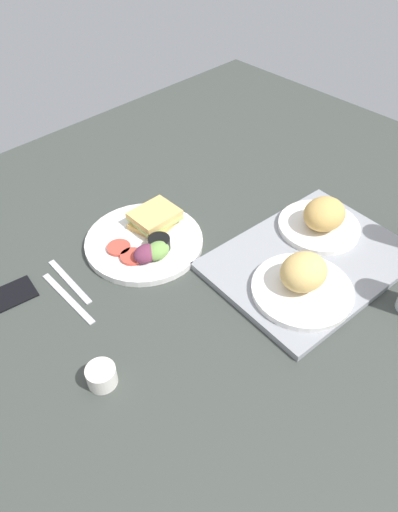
# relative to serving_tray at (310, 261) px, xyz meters

# --- Properties ---
(ground_plane) EXTENTS (1.90, 1.50, 0.03)m
(ground_plane) POSITION_rel_serving_tray_xyz_m (0.18, -0.20, -0.02)
(ground_plane) COLOR #383D38
(serving_tray) EXTENTS (0.47, 0.36, 0.02)m
(serving_tray) POSITION_rel_serving_tray_xyz_m (0.00, 0.00, 0.00)
(serving_tray) COLOR gray
(serving_tray) RESTS_ON ground_plane
(bread_plate_near) EXTENTS (0.20, 0.20, 0.09)m
(bread_plate_near) POSITION_rel_serving_tray_xyz_m (-0.10, -0.05, 0.04)
(bread_plate_near) COLOR white
(bread_plate_near) RESTS_ON serving_tray
(bread_plate_far) EXTENTS (0.22, 0.22, 0.09)m
(bread_plate_far) POSITION_rel_serving_tray_xyz_m (0.10, 0.04, 0.04)
(bread_plate_far) COLOR white
(bread_plate_far) RESTS_ON serving_tray
(plate_with_salad) EXTENTS (0.28, 0.28, 0.05)m
(plate_with_salad) POSITION_rel_serving_tray_xyz_m (0.23, -0.31, 0.01)
(plate_with_salad) COLOR white
(plate_with_salad) RESTS_ON ground_plane
(espresso_cup) EXTENTS (0.06, 0.06, 0.04)m
(espresso_cup) POSITION_rel_serving_tray_xyz_m (0.53, -0.08, 0.01)
(espresso_cup) COLOR silver
(espresso_cup) RESTS_ON ground_plane
(fork) EXTENTS (0.02, 0.17, 0.01)m
(fork) POSITION_rel_serving_tray_xyz_m (0.44, -0.34, -0.01)
(fork) COLOR #B7B7BC
(fork) RESTS_ON ground_plane
(knife) EXTENTS (0.02, 0.19, 0.01)m
(knife) POSITION_rel_serving_tray_xyz_m (0.47, -0.30, -0.01)
(knife) COLOR #B7B7BC
(knife) RESTS_ON ground_plane
(cell_phone) EXTENTS (0.15, 0.09, 0.01)m
(cell_phone) POSITION_rel_serving_tray_xyz_m (0.57, -0.39, -0.00)
(cell_phone) COLOR black
(cell_phone) RESTS_ON ground_plane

